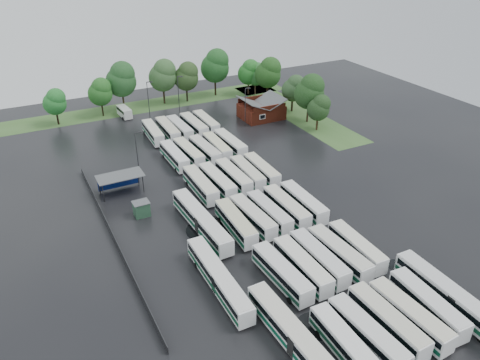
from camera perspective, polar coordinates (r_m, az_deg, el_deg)
name	(u,v)px	position (r m, az deg, el deg)	size (l,w,h in m)	color
ground	(263,228)	(75.76, 2.85, -5.87)	(160.00, 160.00, 0.00)	black
brick_building	(261,111)	(118.79, 2.62, 8.42)	(10.07, 8.60, 5.39)	maroon
wash_shed	(120,177)	(86.79, -14.45, 0.30)	(8.20, 4.20, 3.58)	#2D2D30
utility_hut	(142,209)	(79.77, -11.91, -3.45)	(2.70, 2.20, 2.62)	#234930
grass_strip_north	(150,105)	(130.45, -10.87, 8.95)	(80.00, 10.00, 0.01)	#3D632B
grass_strip_east	(294,111)	(124.47, 6.64, 8.31)	(10.00, 50.00, 0.01)	#3D632B
west_fence	(113,236)	(75.38, -15.21, -6.64)	(0.10, 50.00, 1.20)	#2D2D30
bus_r0c0	(345,344)	(56.63, 12.70, -18.97)	(2.68, 11.11, 3.07)	white
bus_r0c1	(367,334)	(58.22, 15.24, -17.64)	(2.87, 11.46, 3.17)	white
bus_r0c2	(387,321)	(60.26, 17.49, -16.08)	(2.69, 11.54, 3.20)	white
bus_r0c3	(409,315)	(61.79, 19.92, -15.24)	(2.93, 11.63, 3.21)	white
bus_r0c4	(428,304)	(64.03, 21.90, -13.88)	(2.94, 11.54, 3.18)	white
bus_r1c0	(282,273)	(64.30, 5.11, -11.24)	(2.91, 11.66, 3.22)	white
bus_r1c1	(302,266)	(65.82, 7.59, -10.32)	(2.46, 11.51, 3.20)	white
bus_r1c2	(319,258)	(67.47, 9.58, -9.38)	(2.48, 11.57, 3.22)	white
bus_r1c3	(339,253)	(68.83, 11.98, -8.75)	(2.95, 11.76, 3.25)	white
bus_r1c4	(356,247)	(70.85, 14.01, -7.91)	(2.63, 11.07, 3.07)	white
bus_r2c0	(236,223)	(73.74, -0.54, -5.26)	(2.89, 11.54, 3.19)	white
bus_r2c1	(252,217)	(75.27, 1.53, -4.51)	(2.89, 11.39, 3.14)	white
bus_r2c2	(269,212)	(76.61, 3.56, -3.94)	(2.60, 11.11, 3.08)	white
bus_r2c3	(286,207)	(78.03, 5.67, -3.31)	(2.49, 11.52, 3.21)	white
bus_r2c4	(303,202)	(79.68, 7.72, -2.71)	(2.63, 11.53, 3.20)	white
bus_r3c0	(200,185)	(84.40, -4.84, -0.61)	(2.62, 11.68, 3.24)	white
bus_r3c1	(217,181)	(85.55, -2.80, -0.13)	(2.68, 11.42, 3.17)	white
bus_r3c2	(233,176)	(87.05, -0.81, 0.43)	(2.45, 11.27, 3.13)	white
bus_r3c3	(247,173)	(88.36, 0.90, 0.86)	(2.75, 11.14, 3.08)	white
bus_r3c4	(261,170)	(89.58, 2.64, 1.25)	(2.63, 11.15, 3.09)	white
bus_r4c0	(174,156)	(95.81, -8.01, 2.91)	(2.47, 11.27, 3.13)	white
bus_r4c1	(189,153)	(97.01, -6.27, 3.35)	(2.78, 11.17, 3.09)	white
bus_r4c2	(205,150)	(97.71, -4.34, 3.65)	(2.79, 11.36, 3.14)	white
bus_r4c3	(217,147)	(99.16, -2.83, 4.07)	(2.66, 11.08, 3.07)	white
bus_r4c4	(230,143)	(100.46, -1.22, 4.48)	(2.64, 11.51, 3.19)	white
bus_r5c0	(153,133)	(107.92, -10.56, 5.71)	(2.88, 11.15, 3.08)	white
bus_r5c1	(168,130)	(108.70, -8.79, 6.06)	(2.64, 11.40, 3.16)	white
bus_r5c2	(180,128)	(109.35, -7.36, 6.30)	(2.59, 11.27, 3.12)	white
bus_r5c3	(194,126)	(110.26, -5.63, 6.62)	(2.65, 11.68, 3.24)	white
bus_r5c4	(206,123)	(111.95, -4.16, 7.00)	(2.51, 11.21, 3.11)	white
artic_bus_west_a	(295,338)	(56.22, 6.71, -18.60)	(2.94, 17.38, 3.21)	white
artic_bus_west_b	(201,221)	(74.40, -4.75, -4.98)	(3.08, 17.59, 3.25)	white
artic_bus_west_c	(219,278)	(63.38, -2.62, -11.90)	(2.54, 16.72, 3.10)	white
artic_bus_east	(451,298)	(66.03, 24.37, -12.97)	(2.75, 17.34, 3.21)	white
minibus	(124,112)	(122.92, -13.91, 8.08)	(2.63, 5.94, 2.53)	white
tree_north_0	(55,102)	(121.46, -21.61, 8.89)	(5.50, 5.50, 9.11)	black
tree_north_1	(101,92)	(123.51, -16.64, 10.29)	(6.01, 6.01, 9.96)	black
tree_north_2	(121,79)	(126.00, -14.25, 11.85)	(7.77, 7.77, 12.87)	#372816
tree_north_3	(163,75)	(128.86, -9.34, 12.51)	(7.37, 7.37, 12.20)	#2D2315
tree_north_4	(187,76)	(129.88, -6.50, 12.48)	(6.66, 6.66, 11.03)	black
tree_north_5	(216,66)	(134.07, -2.99, 13.77)	(8.00, 8.00, 13.24)	black
tree_north_6	(249,72)	(135.34, 1.13, 13.04)	(6.07, 6.07, 10.06)	#372518
tree_east_0	(319,108)	(111.46, 9.65, 8.71)	(5.30, 5.27, 8.72)	#3A2616
tree_east_1	(310,91)	(115.47, 8.54, 10.64)	(7.30, 7.30, 12.09)	#341F15
tree_east_2	(294,88)	(122.69, 6.59, 11.07)	(5.85, 5.83, 9.66)	black
tree_east_3	(269,72)	(130.87, 3.52, 12.97)	(7.14, 7.14, 11.83)	black
tree_east_4	(256,74)	(135.41, 1.98, 12.80)	(5.57, 5.57, 9.23)	#3A291E
lamp_post_ne	(246,104)	(112.41, 0.70, 9.22)	(1.46, 0.28, 9.45)	#2D2D30
lamp_post_nw	(137,152)	(90.17, -12.39, 3.41)	(1.44, 0.28, 9.36)	#2D2D30
lamp_post_back_w	(149,98)	(118.14, -11.07, 9.76)	(1.51, 0.29, 9.77)	#2D2D30
lamp_post_back_e	(179,92)	(121.01, -7.47, 10.53)	(1.52, 0.30, 9.88)	#2D2D30
puddle_0	(315,326)	(60.32, 9.18, -17.15)	(4.76, 4.76, 0.01)	black
puddle_1	(383,299)	(65.71, 17.02, -13.65)	(3.63, 3.63, 0.01)	black
puddle_2	(211,229)	(75.47, -3.59, -6.04)	(8.00, 8.00, 0.01)	black
puddle_3	(288,223)	(77.14, 5.90, -5.30)	(2.92, 2.92, 0.01)	black
puddle_4	(396,265)	(71.73, 18.46, -9.82)	(2.78, 2.78, 0.01)	black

